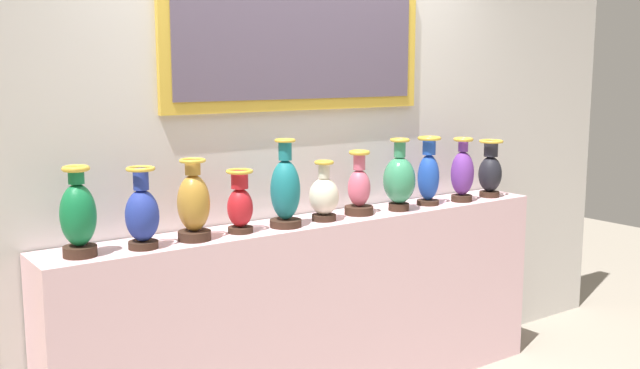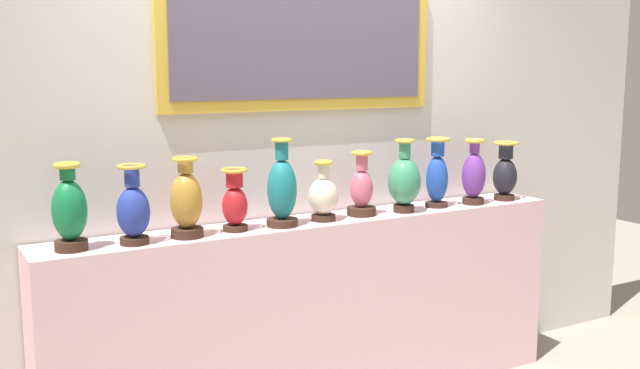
# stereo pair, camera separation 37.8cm
# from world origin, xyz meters

# --- Properties ---
(display_shelf) EXTENTS (2.90, 0.33, 1.02)m
(display_shelf) POSITION_xyz_m (0.00, 0.00, 0.51)
(display_shelf) COLOR beige
(display_shelf) RESTS_ON ground_plane
(back_wall) EXTENTS (5.12, 0.14, 2.66)m
(back_wall) POSITION_xyz_m (-0.00, 0.23, 1.35)
(back_wall) COLOR silver
(back_wall) RESTS_ON ground_plane
(vase_emerald) EXTENTS (0.15, 0.15, 0.38)m
(vase_emerald) POSITION_xyz_m (-1.26, -0.04, 1.19)
(vase_emerald) COLOR #382319
(vase_emerald) RESTS_ON display_shelf
(vase_cobalt) EXTENTS (0.15, 0.15, 0.36)m
(vase_cobalt) POSITION_xyz_m (-0.99, -0.06, 1.18)
(vase_cobalt) COLOR #382319
(vase_cobalt) RESTS_ON display_shelf
(vase_ochre) EXTENTS (0.15, 0.15, 0.38)m
(vase_ochre) POSITION_xyz_m (-0.74, -0.05, 1.19)
(vase_ochre) COLOR #382319
(vase_ochre) RESTS_ON display_shelf
(vase_crimson) EXTENTS (0.13, 0.13, 0.31)m
(vase_crimson) POSITION_xyz_m (-0.49, -0.03, 1.16)
(vase_crimson) COLOR #382319
(vase_crimson) RESTS_ON display_shelf
(vase_teal) EXTENTS (0.16, 0.16, 0.44)m
(vase_teal) POSITION_xyz_m (-0.24, -0.05, 1.20)
(vase_teal) COLOR #382319
(vase_teal) RESTS_ON display_shelf
(vase_ivory) EXTENTS (0.15, 0.15, 0.31)m
(vase_ivory) POSITION_xyz_m (0.00, -0.04, 1.15)
(vase_ivory) COLOR #382319
(vase_ivory) RESTS_ON display_shelf
(vase_rose) EXTENTS (0.16, 0.16, 0.35)m
(vase_rose) POSITION_xyz_m (0.25, -0.02, 1.16)
(vase_rose) COLOR #382319
(vase_rose) RESTS_ON display_shelf
(vase_jade) EXTENTS (0.18, 0.18, 0.40)m
(vase_jade) POSITION_xyz_m (0.50, -0.06, 1.19)
(vase_jade) COLOR #382319
(vase_jade) RESTS_ON display_shelf
(vase_sapphire) EXTENTS (0.13, 0.13, 0.39)m
(vase_sapphire) POSITION_xyz_m (0.75, -0.02, 1.20)
(vase_sapphire) COLOR #382319
(vase_sapphire) RESTS_ON display_shelf
(vase_violet) EXTENTS (0.14, 0.14, 0.38)m
(vase_violet) POSITION_xyz_m (0.99, -0.06, 1.19)
(vase_violet) COLOR #382319
(vase_violet) RESTS_ON display_shelf
(vase_onyx) EXTENTS (0.15, 0.15, 0.35)m
(vase_onyx) POSITION_xyz_m (1.24, -0.05, 1.18)
(vase_onyx) COLOR #382319
(vase_onyx) RESTS_ON display_shelf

